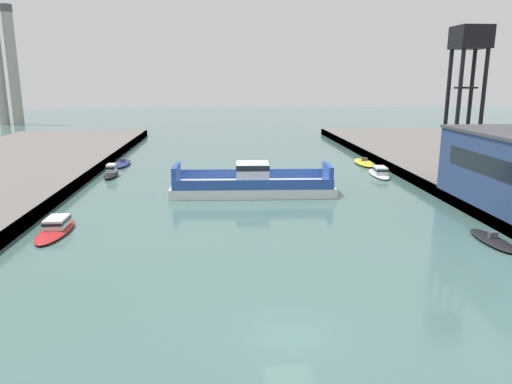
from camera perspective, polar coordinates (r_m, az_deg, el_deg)
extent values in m
plane|color=#476B66|center=(25.57, 3.99, -16.73)|extent=(400.00, 400.00, 0.00)
cube|color=#4C4742|center=(46.87, -25.47, -3.04)|extent=(0.30, 140.00, 1.24)
cube|color=#4C4742|center=(49.66, 24.57, -2.08)|extent=(0.30, 140.00, 1.24)
cube|color=silver|center=(54.71, -0.42, 0.42)|extent=(18.46, 7.12, 1.10)
cube|color=#284CA3|center=(57.59, -0.52, 2.19)|extent=(17.50, 0.75, 1.10)
cube|color=#284CA3|center=(51.37, -0.32, 0.82)|extent=(17.50, 0.75, 1.10)
cube|color=silver|center=(54.34, -0.43, 2.23)|extent=(3.77, 3.69, 2.43)
cube|color=black|center=(54.18, -0.43, 3.13)|extent=(3.81, 3.73, 0.60)
cube|color=#284CA3|center=(55.28, 8.54, 2.15)|extent=(0.66, 4.54, 2.20)
cube|color=#284CA3|center=(54.80, -9.48, 2.02)|extent=(0.66, 4.54, 2.20)
ellipsoid|color=black|center=(66.83, -16.84, 1.98)|extent=(1.64, 5.40, 0.56)
cube|color=silver|center=(67.07, -16.82, 2.74)|extent=(1.12, 1.90, 1.09)
cube|color=black|center=(67.05, -16.83, 2.85)|extent=(1.15, 1.95, 0.33)
ellipsoid|color=black|center=(42.90, 26.30, -5.16)|extent=(1.90, 5.97, 0.40)
cube|color=#4C4C51|center=(42.77, 26.36, -4.59)|extent=(0.65, 0.40, 0.50)
ellipsoid|color=white|center=(67.03, 14.41, 2.09)|extent=(2.68, 7.54, 0.39)
cube|color=silver|center=(66.38, 14.56, 2.55)|extent=(1.69, 2.69, 0.90)
cube|color=black|center=(66.36, 14.57, 2.64)|extent=(1.74, 2.77, 0.27)
ellipsoid|color=navy|center=(75.34, -15.58, 3.29)|extent=(2.16, 6.96, 0.53)
cube|color=#4C4C51|center=(75.26, -15.60, 3.67)|extent=(0.73, 0.41, 0.50)
ellipsoid|color=red|center=(44.18, -22.77, -4.29)|extent=(2.35, 7.39, 0.41)
cube|color=silver|center=(44.51, -22.62, -3.32)|extent=(1.64, 2.59, 0.82)
cube|color=black|center=(44.48, -22.63, -3.19)|extent=(1.69, 2.66, 0.25)
ellipsoid|color=yellow|center=(75.20, 12.75, 3.44)|extent=(2.69, 7.43, 0.55)
cube|color=#4C4C51|center=(75.11, 12.77, 3.83)|extent=(0.89, 0.42, 0.50)
cube|color=black|center=(48.15, 25.05, 3.10)|extent=(0.08, 11.19, 1.82)
cylinder|color=black|center=(59.47, 21.67, 8.36)|extent=(0.44, 0.44, 14.67)
cylinder|color=black|center=(60.67, 23.98, 8.23)|extent=(0.44, 0.44, 14.67)
cylinder|color=black|center=(57.07, 22.83, 8.08)|extent=(0.44, 0.44, 14.67)
cylinder|color=black|center=(58.33, 25.20, 7.95)|extent=(0.44, 0.44, 14.67)
cube|color=black|center=(59.07, 23.22, 6.04)|extent=(2.68, 0.20, 0.20)
cube|color=black|center=(59.07, 23.22, 6.04)|extent=(0.20, 2.68, 0.20)
cube|color=black|center=(58.73, 23.72, 11.29)|extent=(2.68, 0.20, 0.20)
cube|color=black|center=(58.73, 23.72, 11.29)|extent=(0.20, 2.68, 0.20)
cube|color=black|center=(58.88, 24.22, 16.44)|extent=(3.48, 3.48, 2.41)
cylinder|color=#9E998E|center=(152.53, -26.97, 13.22)|extent=(2.79, 2.79, 32.30)
cylinder|color=#4C4C4C|center=(153.61, -27.60, 18.84)|extent=(3.01, 3.01, 2.00)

